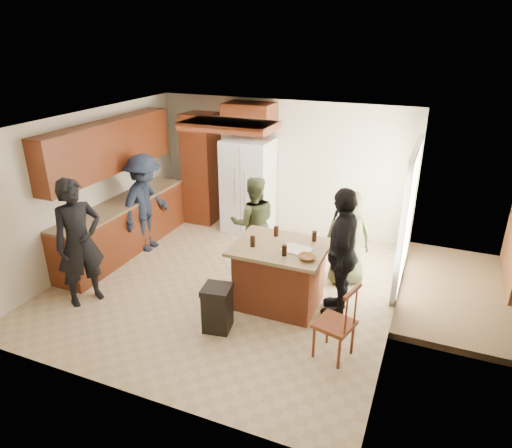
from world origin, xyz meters
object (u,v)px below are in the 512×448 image
at_px(person_behind_left, 254,223).
at_px(person_counter, 145,203).
at_px(refrigerator, 248,186).
at_px(person_front_left, 79,242).
at_px(spindle_chair, 336,325).
at_px(trash_bin, 217,308).
at_px(person_behind_right, 348,238).
at_px(person_side_right, 342,253).
at_px(kitchen_island, 279,275).

relative_size(person_behind_left, person_counter, 0.89).
bearing_deg(person_counter, refrigerator, -40.79).
distance_m(person_front_left, spindle_chair, 3.67).
bearing_deg(spindle_chair, trash_bin, -178.54).
distance_m(person_behind_right, trash_bin, 2.30).
bearing_deg(person_behind_right, person_behind_left, -22.77).
xyz_separation_m(person_behind_left, person_behind_right, (1.53, 0.06, -0.03)).
height_order(person_counter, refrigerator, refrigerator).
distance_m(person_behind_right, person_side_right, 0.88).
xyz_separation_m(refrigerator, trash_bin, (0.94, -3.20, -0.58)).
height_order(person_behind_left, person_side_right, person_side_right).
xyz_separation_m(person_counter, trash_bin, (2.25, -1.70, -0.55)).
height_order(person_front_left, trash_bin, person_front_left).
bearing_deg(person_behind_right, spindle_chair, 73.52).
bearing_deg(spindle_chair, kitchen_island, 140.48).
bearing_deg(kitchen_island, spindle_chair, -39.52).
bearing_deg(trash_bin, person_counter, 142.95).
relative_size(person_front_left, person_behind_right, 1.24).
xyz_separation_m(person_front_left, spindle_chair, (3.64, 0.14, -0.48)).
xyz_separation_m(person_behind_left, person_counter, (-2.01, -0.10, 0.09)).
xyz_separation_m(person_front_left, trash_bin, (2.09, 0.10, -0.61)).
bearing_deg(refrigerator, person_front_left, -109.23).
xyz_separation_m(person_front_left, person_behind_right, (3.37, 1.96, -0.18)).
height_order(person_counter, spindle_chair, person_counter).
xyz_separation_m(person_behind_right, kitchen_island, (-0.74, -0.99, -0.28)).
distance_m(trash_bin, spindle_chair, 1.56).
xyz_separation_m(kitchen_island, spindle_chair, (1.01, -0.83, -0.02)).
bearing_deg(person_counter, spindle_chair, -113.09).
height_order(refrigerator, spindle_chair, refrigerator).
relative_size(kitchen_island, trash_bin, 2.03).
xyz_separation_m(person_front_left, person_counter, (-0.16, 1.80, -0.06)).
xyz_separation_m(person_behind_right, person_side_right, (0.09, -0.86, 0.17)).
distance_m(person_front_left, person_behind_right, 3.90).
bearing_deg(kitchen_island, trash_bin, -121.97).
distance_m(person_behind_right, kitchen_island, 1.26).
xyz_separation_m(person_behind_right, person_counter, (-3.54, -0.16, 0.12)).
distance_m(person_behind_left, kitchen_island, 1.25).
height_order(person_behind_left, refrigerator, refrigerator).
relative_size(person_behind_right, person_counter, 0.86).
relative_size(person_front_left, person_counter, 1.07).
bearing_deg(kitchen_island, person_counter, 163.52).
height_order(person_behind_left, kitchen_island, person_behind_left).
relative_size(person_side_right, trash_bin, 2.92).
bearing_deg(person_side_right, refrigerator, -140.70).
distance_m(person_front_left, trash_bin, 2.18).
bearing_deg(spindle_chair, refrigerator, 128.28).
relative_size(person_counter, spindle_chair, 1.75).
xyz_separation_m(person_side_right, refrigerator, (-2.31, 2.20, -0.02)).
bearing_deg(refrigerator, person_behind_right, -31.04).
xyz_separation_m(person_counter, spindle_chair, (3.80, -1.66, -0.42)).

